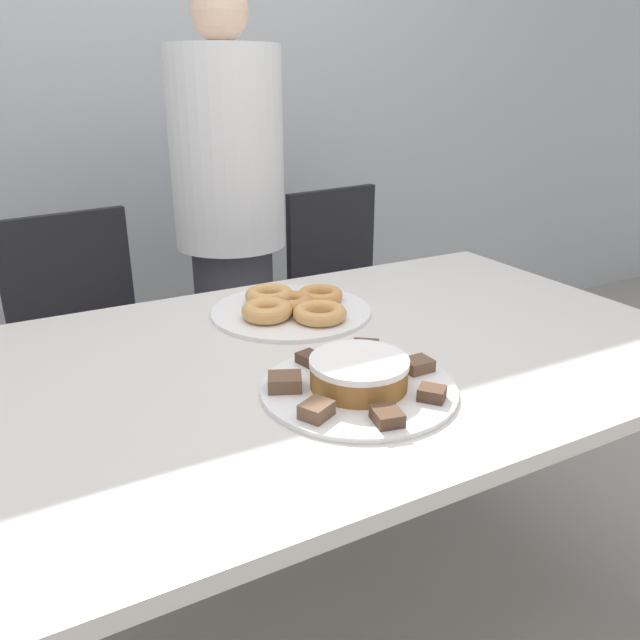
% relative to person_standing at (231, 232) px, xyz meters
% --- Properties ---
extents(ground_plane, '(12.00, 12.00, 0.00)m').
position_rel_person_standing_xyz_m(ground_plane, '(-0.15, -0.88, -0.81)').
color(ground_plane, gray).
extents(wall_back, '(8.00, 0.05, 2.60)m').
position_rel_person_standing_xyz_m(wall_back, '(-0.15, 0.71, 0.49)').
color(wall_back, '#B2B7BC').
rests_on(wall_back, ground_plane).
extents(table, '(1.63, 0.97, 0.75)m').
position_rel_person_standing_xyz_m(table, '(-0.15, -0.88, -0.14)').
color(table, silver).
rests_on(table, ground_plane).
extents(person_standing, '(0.36, 0.36, 1.55)m').
position_rel_person_standing_xyz_m(person_standing, '(0.00, 0.00, 0.00)').
color(person_standing, '#383842').
rests_on(person_standing, ground_plane).
extents(office_chair_left, '(0.51, 0.51, 0.90)m').
position_rel_person_standing_xyz_m(office_chair_left, '(-0.48, -0.04, -0.38)').
color(office_chair_left, black).
rests_on(office_chair_left, ground_plane).
extents(office_chair_right, '(0.50, 0.50, 0.90)m').
position_rel_person_standing_xyz_m(office_chair_right, '(0.46, -0.04, -0.38)').
color(office_chair_right, black).
rests_on(office_chair_right, ground_plane).
extents(plate_cake, '(0.35, 0.35, 0.01)m').
position_rel_person_standing_xyz_m(plate_cake, '(-0.16, -1.06, -0.05)').
color(plate_cake, white).
rests_on(plate_cake, table).
extents(plate_donuts, '(0.38, 0.38, 0.01)m').
position_rel_person_standing_xyz_m(plate_donuts, '(-0.09, -0.64, -0.05)').
color(plate_donuts, white).
rests_on(plate_donuts, table).
extents(frosted_cake, '(0.18, 0.18, 0.05)m').
position_rel_person_standing_xyz_m(frosted_cake, '(-0.16, -1.06, -0.02)').
color(frosted_cake, '#9E662D').
rests_on(frosted_cake, plate_cake).
extents(lamington_0, '(0.05, 0.05, 0.02)m').
position_rel_person_standing_xyz_m(lamington_0, '(-0.20, -0.93, -0.04)').
color(lamington_0, '#513828').
rests_on(lamington_0, plate_cake).
extents(lamington_1, '(0.08, 0.07, 0.03)m').
position_rel_person_standing_xyz_m(lamington_1, '(-0.29, -1.01, -0.04)').
color(lamington_1, brown).
rests_on(lamington_1, plate_cake).
extents(lamington_2, '(0.06, 0.06, 0.03)m').
position_rel_person_standing_xyz_m(lamington_2, '(-0.28, -1.12, -0.04)').
color(lamington_2, brown).
rests_on(lamington_2, plate_cake).
extents(lamington_3, '(0.05, 0.06, 0.02)m').
position_rel_person_standing_xyz_m(lamington_3, '(-0.19, -1.19, -0.04)').
color(lamington_3, '#513828').
rests_on(lamington_3, plate_cake).
extents(lamington_4, '(0.06, 0.06, 0.02)m').
position_rel_person_standing_xyz_m(lamington_4, '(-0.08, -1.17, -0.04)').
color(lamington_4, '#513828').
rests_on(lamington_4, plate_cake).
extents(lamington_5, '(0.05, 0.05, 0.02)m').
position_rel_person_standing_xyz_m(lamington_5, '(-0.03, -1.06, -0.04)').
color(lamington_5, brown).
rests_on(lamington_5, plate_cake).
extents(lamington_6, '(0.08, 0.08, 0.03)m').
position_rel_person_standing_xyz_m(lamington_6, '(-0.08, -0.96, -0.04)').
color(lamington_6, brown).
rests_on(lamington_6, plate_cake).
extents(donut_0, '(0.11, 0.11, 0.04)m').
position_rel_person_standing_xyz_m(donut_0, '(-0.09, -0.64, -0.03)').
color(donut_0, '#C68447').
rests_on(donut_0, plate_donuts).
extents(donut_1, '(0.12, 0.12, 0.04)m').
position_rel_person_standing_xyz_m(donut_1, '(-0.17, -0.67, -0.03)').
color(donut_1, tan).
rests_on(donut_1, plate_donuts).
extents(donut_2, '(0.12, 0.12, 0.03)m').
position_rel_person_standing_xyz_m(donut_2, '(-0.07, -0.74, -0.03)').
color(donut_2, tan).
rests_on(donut_2, plate_donuts).
extents(donut_3, '(0.11, 0.11, 0.03)m').
position_rel_person_standing_xyz_m(donut_3, '(-0.00, -0.62, -0.03)').
color(donut_3, '#D18E4C').
rests_on(donut_3, plate_donuts).
extents(donut_4, '(0.12, 0.12, 0.04)m').
position_rel_person_standing_xyz_m(donut_4, '(-0.12, -0.57, -0.03)').
color(donut_4, tan).
rests_on(donut_4, plate_donuts).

